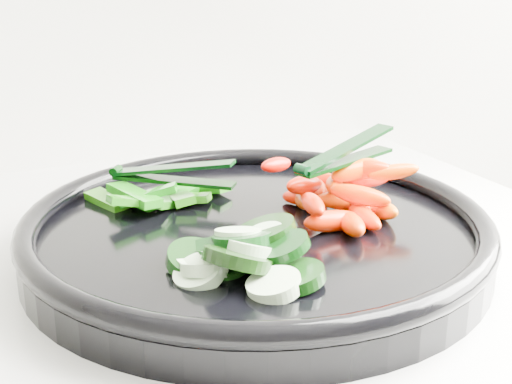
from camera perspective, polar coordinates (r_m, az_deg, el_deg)
name	(u,v)px	position (r m, az deg, el deg)	size (l,w,h in m)	color
veggie_tray	(256,233)	(0.57, 0.00, -3.28)	(0.38, 0.38, 0.04)	black
cucumber_pile	(235,257)	(0.50, -1.73, -5.19)	(0.11, 0.12, 0.04)	black
carrot_pile	(341,193)	(0.60, 6.84, -0.05)	(0.12, 0.16, 0.05)	#FF3900
pepper_pile	(158,197)	(0.62, -7.88, -0.42)	(0.12, 0.08, 0.03)	#1F6E0A
tong_carrot	(344,155)	(0.59, 7.02, 2.93)	(0.11, 0.05, 0.02)	black
tong_pepper	(170,174)	(0.62, -6.93, 1.44)	(0.10, 0.08, 0.02)	black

